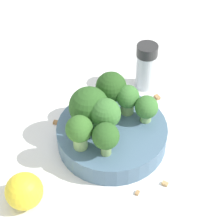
% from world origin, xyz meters
% --- Properties ---
extents(ground_plane, '(3.00, 3.00, 0.00)m').
position_xyz_m(ground_plane, '(0.00, 0.00, 0.00)').
color(ground_plane, white).
extents(bowl, '(0.16, 0.16, 0.03)m').
position_xyz_m(bowl, '(0.00, 0.00, 0.02)').
color(bowl, slate).
rests_on(bowl, ground_plane).
extents(broccoli_floret_0, '(0.03, 0.03, 0.05)m').
position_xyz_m(broccoli_floret_0, '(0.02, -0.03, 0.06)').
color(broccoli_floret_0, '#7A9E5B').
rests_on(broccoli_floret_0, bowl).
extents(broccoli_floret_1, '(0.04, 0.04, 0.05)m').
position_xyz_m(broccoli_floret_1, '(-0.02, 0.05, 0.06)').
color(broccoli_floret_1, '#8EB770').
rests_on(broccoli_floret_1, bowl).
extents(broccoli_floret_2, '(0.06, 0.06, 0.06)m').
position_xyz_m(broccoli_floret_2, '(0.02, 0.03, 0.06)').
color(broccoli_floret_2, '#8EB770').
rests_on(broccoli_floret_2, bowl).
extents(broccoli_floret_3, '(0.04, 0.04, 0.06)m').
position_xyz_m(broccoli_floret_3, '(-0.01, 0.01, 0.07)').
color(broccoli_floret_3, '#84AD66').
rests_on(broccoli_floret_3, bowl).
extents(broccoli_floret_4, '(0.04, 0.04, 0.05)m').
position_xyz_m(broccoli_floret_4, '(-0.04, 0.02, 0.06)').
color(broccoli_floret_4, '#7A9E5B').
rests_on(broccoli_floret_4, bowl).
extents(broccoli_floret_5, '(0.05, 0.05, 0.06)m').
position_xyz_m(broccoli_floret_5, '(0.04, -0.01, 0.07)').
color(broccoli_floret_5, '#84AD66').
rests_on(broccoli_floret_5, bowl).
extents(broccoli_floret_6, '(0.03, 0.03, 0.04)m').
position_xyz_m(broccoli_floret_6, '(0.00, -0.05, 0.06)').
color(broccoli_floret_6, '#8EB770').
rests_on(broccoli_floret_6, bowl).
extents(pepper_shaker, '(0.04, 0.04, 0.08)m').
position_xyz_m(pepper_shaker, '(0.11, -0.09, 0.04)').
color(pepper_shaker, silver).
rests_on(pepper_shaker, ground_plane).
extents(lemon_wedge, '(0.05, 0.05, 0.05)m').
position_xyz_m(lemon_wedge, '(-0.07, 0.13, 0.02)').
color(lemon_wedge, yellow).
rests_on(lemon_wedge, ground_plane).
extents(almond_crumb_0, '(0.01, 0.01, 0.01)m').
position_xyz_m(almond_crumb_0, '(0.07, -0.10, 0.00)').
color(almond_crumb_0, '#AD7F4C').
rests_on(almond_crumb_0, ground_plane).
extents(almond_crumb_1, '(0.01, 0.01, 0.01)m').
position_xyz_m(almond_crumb_1, '(0.06, 0.07, 0.00)').
color(almond_crumb_1, olive).
rests_on(almond_crumb_1, ground_plane).
extents(almond_crumb_2, '(0.01, 0.01, 0.01)m').
position_xyz_m(almond_crumb_2, '(-0.09, -0.05, 0.00)').
color(almond_crumb_2, tan).
rests_on(almond_crumb_2, ground_plane).
extents(almond_crumb_3, '(0.01, 0.01, 0.01)m').
position_xyz_m(almond_crumb_3, '(-0.10, -0.01, 0.00)').
color(almond_crumb_3, '#AD7F4C').
rests_on(almond_crumb_3, ground_plane).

